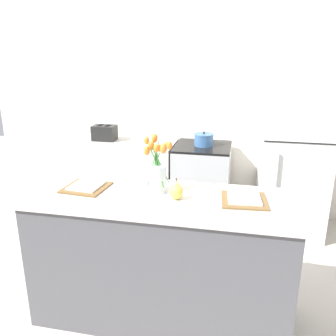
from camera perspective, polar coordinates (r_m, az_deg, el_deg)
The scene contains 12 objects.
ground_plane at distance 2.87m, azimuth -1.12°, elevation -22.30°, with size 10.00×10.00×0.00m, color beige.
back_wall at distance 4.19m, azimuth 5.07°, elevation 11.02°, with size 5.20×0.08×2.70m.
kitchen_island at distance 2.59m, azimuth -1.18°, elevation -14.27°, with size 1.80×0.66×0.95m.
back_counter at distance 4.28m, azimuth -10.18°, elevation -1.46°, with size 1.68×0.60×0.90m.
stove_range at distance 4.01m, azimuth 5.42°, elevation -2.64°, with size 0.60×0.61×0.90m.
refrigerator at distance 3.90m, azimuth 19.59°, elevation 2.03°, with size 0.68×0.67×1.70m.
flower_vase at distance 2.40m, azimuth -1.80°, elevation -0.61°, with size 0.19×0.17×0.40m.
pear_figurine at distance 2.31m, azimuth 1.35°, elevation -3.70°, with size 0.09×0.09×0.15m.
plate_setting_left at distance 2.57m, azimuth -13.01°, elevation -2.97°, with size 0.31×0.31×0.02m.
plate_setting_right at distance 2.35m, azimuth 12.11°, elevation -4.98°, with size 0.31×0.31×0.02m.
toaster at distance 4.15m, azimuth -10.15°, elevation 5.58°, with size 0.28×0.18×0.17m.
cooking_pot at distance 3.86m, azimuth 5.76°, elevation 4.54°, with size 0.21×0.21×0.15m.
Camera 1 is at (0.50, -2.13, 1.86)m, focal length 38.00 mm.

